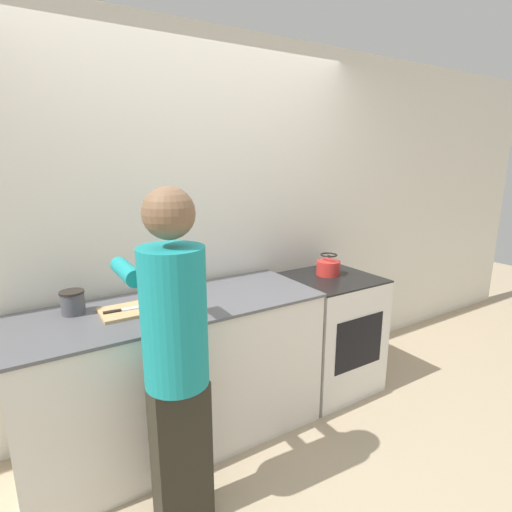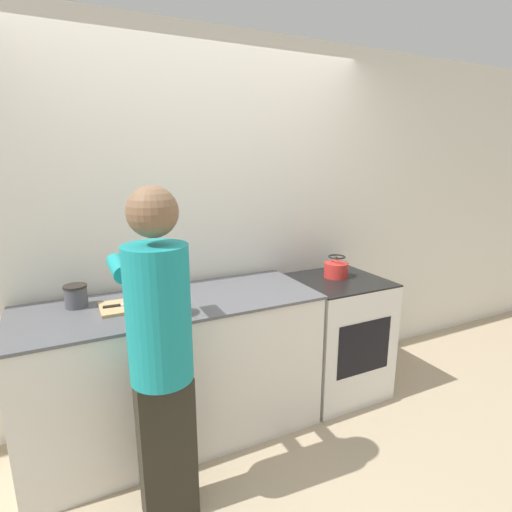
{
  "view_description": "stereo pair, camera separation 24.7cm",
  "coord_description": "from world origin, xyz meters",
  "px_view_note": "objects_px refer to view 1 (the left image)",
  "views": [
    {
      "loc": [
        -1.1,
        -1.82,
        1.76
      ],
      "look_at": [
        0.18,
        0.23,
        1.17
      ],
      "focal_mm": 28.0,
      "sensor_mm": 36.0,
      "label": 1
    },
    {
      "loc": [
        -0.88,
        -1.94,
        1.76
      ],
      "look_at": [
        0.18,
        0.23,
        1.17
      ],
      "focal_mm": 28.0,
      "sensor_mm": 36.0,
      "label": 2
    }
  ],
  "objects_px": {
    "kettle": "(328,266)",
    "bowl_prep": "(183,311)",
    "cutting_board": "(131,310)",
    "knife": "(126,309)",
    "canister_jar": "(73,302)",
    "oven": "(329,332)",
    "person": "(175,351)"
  },
  "relations": [
    {
      "from": "oven",
      "to": "bowl_prep",
      "type": "relative_size",
      "value": 5.86
    },
    {
      "from": "kettle",
      "to": "bowl_prep",
      "type": "height_order",
      "value": "kettle"
    },
    {
      "from": "person",
      "to": "cutting_board",
      "type": "height_order",
      "value": "person"
    },
    {
      "from": "person",
      "to": "oven",
      "type": "bearing_deg",
      "value": 20.75
    },
    {
      "from": "cutting_board",
      "to": "bowl_prep",
      "type": "bearing_deg",
      "value": -46.23
    },
    {
      "from": "canister_jar",
      "to": "person",
      "type": "bearing_deg",
      "value": -66.01
    },
    {
      "from": "kettle",
      "to": "bowl_prep",
      "type": "bearing_deg",
      "value": -168.75
    },
    {
      "from": "person",
      "to": "bowl_prep",
      "type": "relative_size",
      "value": 10.84
    },
    {
      "from": "knife",
      "to": "canister_jar",
      "type": "distance_m",
      "value": 0.29
    },
    {
      "from": "kettle",
      "to": "person",
      "type": "bearing_deg",
      "value": -157.49
    },
    {
      "from": "person",
      "to": "canister_jar",
      "type": "distance_m",
      "value": 0.79
    },
    {
      "from": "cutting_board",
      "to": "knife",
      "type": "xyz_separation_m",
      "value": [
        -0.03,
        -0.0,
        0.01
      ]
    },
    {
      "from": "canister_jar",
      "to": "oven",
      "type": "bearing_deg",
      "value": -5.63
    },
    {
      "from": "person",
      "to": "bowl_prep",
      "type": "bearing_deg",
      "value": 62.96
    },
    {
      "from": "cutting_board",
      "to": "oven",
      "type": "bearing_deg",
      "value": -1.2
    },
    {
      "from": "person",
      "to": "knife",
      "type": "bearing_deg",
      "value": 97.13
    },
    {
      "from": "person",
      "to": "knife",
      "type": "height_order",
      "value": "person"
    },
    {
      "from": "bowl_prep",
      "to": "canister_jar",
      "type": "bearing_deg",
      "value": 143.42
    },
    {
      "from": "oven",
      "to": "canister_jar",
      "type": "height_order",
      "value": "canister_jar"
    },
    {
      "from": "oven",
      "to": "canister_jar",
      "type": "distance_m",
      "value": 1.85
    },
    {
      "from": "oven",
      "to": "kettle",
      "type": "relative_size",
      "value": 4.99
    },
    {
      "from": "person",
      "to": "canister_jar",
      "type": "xyz_separation_m",
      "value": [
        -0.32,
        0.72,
        0.07
      ]
    },
    {
      "from": "canister_jar",
      "to": "bowl_prep",
      "type": "bearing_deg",
      "value": -36.58
    },
    {
      "from": "oven",
      "to": "canister_jar",
      "type": "relative_size",
      "value": 6.77
    },
    {
      "from": "oven",
      "to": "cutting_board",
      "type": "bearing_deg",
      "value": 178.8
    },
    {
      "from": "cutting_board",
      "to": "kettle",
      "type": "distance_m",
      "value": 1.5
    },
    {
      "from": "bowl_prep",
      "to": "canister_jar",
      "type": "height_order",
      "value": "canister_jar"
    },
    {
      "from": "bowl_prep",
      "to": "canister_jar",
      "type": "distance_m",
      "value": 0.62
    },
    {
      "from": "canister_jar",
      "to": "kettle",
      "type": "bearing_deg",
      "value": -3.73
    },
    {
      "from": "knife",
      "to": "bowl_prep",
      "type": "xyz_separation_m",
      "value": [
        0.25,
        -0.23,
        0.01
      ]
    },
    {
      "from": "oven",
      "to": "person",
      "type": "height_order",
      "value": "person"
    },
    {
      "from": "knife",
      "to": "kettle",
      "type": "xyz_separation_m",
      "value": [
        1.53,
        0.03,
        0.02
      ]
    }
  ]
}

